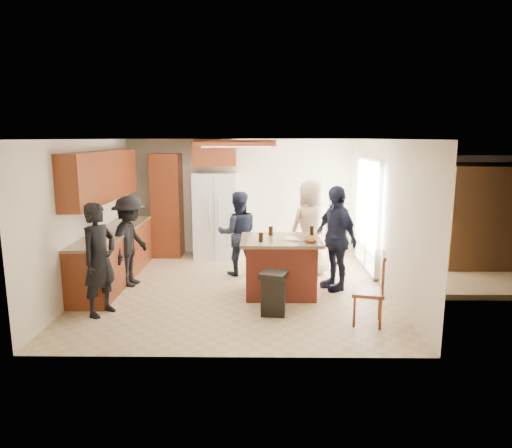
{
  "coord_description": "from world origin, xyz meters",
  "views": [
    {
      "loc": [
        0.41,
        -7.44,
        2.52
      ],
      "look_at": [
        0.33,
        -0.2,
        1.15
      ],
      "focal_mm": 32.0,
      "sensor_mm": 36.0,
      "label": 1
    }
  ],
  "objects_px": {
    "person_front_left": "(99,259)",
    "spindle_chair": "(369,292)",
    "person_behind_left": "(238,233)",
    "person_side_right": "(335,238)",
    "refrigerator": "(216,215)",
    "kitchen_island": "(281,266)",
    "person_counter": "(130,241)",
    "trash_bin": "(273,293)",
    "person_behind_right": "(311,228)"
  },
  "relations": [
    {
      "from": "person_behind_right",
      "to": "person_side_right",
      "type": "xyz_separation_m",
      "value": [
        0.32,
        -0.78,
        -0.01
      ]
    },
    {
      "from": "person_side_right",
      "to": "refrigerator",
      "type": "height_order",
      "value": "refrigerator"
    },
    {
      "from": "person_front_left",
      "to": "spindle_chair",
      "type": "distance_m",
      "value": 3.81
    },
    {
      "from": "person_counter",
      "to": "person_behind_right",
      "type": "bearing_deg",
      "value": -68.07
    },
    {
      "from": "kitchen_island",
      "to": "trash_bin",
      "type": "bearing_deg",
      "value": -99.16
    },
    {
      "from": "person_counter",
      "to": "spindle_chair",
      "type": "bearing_deg",
      "value": -103.2
    },
    {
      "from": "person_behind_left",
      "to": "refrigerator",
      "type": "distance_m",
      "value": 1.41
    },
    {
      "from": "trash_bin",
      "to": "spindle_chair",
      "type": "height_order",
      "value": "spindle_chair"
    },
    {
      "from": "person_counter",
      "to": "kitchen_island",
      "type": "xyz_separation_m",
      "value": [
        2.56,
        -0.44,
        -0.31
      ]
    },
    {
      "from": "person_front_left",
      "to": "spindle_chair",
      "type": "bearing_deg",
      "value": -69.99
    },
    {
      "from": "person_behind_left",
      "to": "person_side_right",
      "type": "distance_m",
      "value": 1.86
    },
    {
      "from": "person_behind_left",
      "to": "person_side_right",
      "type": "bearing_deg",
      "value": 146.36
    },
    {
      "from": "person_counter",
      "to": "spindle_chair",
      "type": "distance_m",
      "value": 4.08
    },
    {
      "from": "person_side_right",
      "to": "refrigerator",
      "type": "xyz_separation_m",
      "value": [
        -2.21,
        2.12,
        0.02
      ]
    },
    {
      "from": "person_side_right",
      "to": "trash_bin",
      "type": "xyz_separation_m",
      "value": [
        -1.06,
        -1.15,
        -0.56
      ]
    },
    {
      "from": "spindle_chair",
      "to": "person_behind_right",
      "type": "bearing_deg",
      "value": 103.65
    },
    {
      "from": "kitchen_island",
      "to": "trash_bin",
      "type": "xyz_separation_m",
      "value": [
        -0.14,
        -0.85,
        -0.16
      ]
    },
    {
      "from": "person_behind_right",
      "to": "refrigerator",
      "type": "height_order",
      "value": "refrigerator"
    },
    {
      "from": "person_side_right",
      "to": "trash_bin",
      "type": "distance_m",
      "value": 1.66
    },
    {
      "from": "person_behind_right",
      "to": "refrigerator",
      "type": "relative_size",
      "value": 0.99
    },
    {
      "from": "person_behind_left",
      "to": "spindle_chair",
      "type": "xyz_separation_m",
      "value": [
        1.91,
        -2.32,
        -0.33
      ]
    },
    {
      "from": "person_behind_left",
      "to": "trash_bin",
      "type": "height_order",
      "value": "person_behind_left"
    },
    {
      "from": "person_behind_right",
      "to": "refrigerator",
      "type": "xyz_separation_m",
      "value": [
        -1.89,
        1.34,
        0.01
      ]
    },
    {
      "from": "refrigerator",
      "to": "spindle_chair",
      "type": "relative_size",
      "value": 1.81
    },
    {
      "from": "person_side_right",
      "to": "refrigerator",
      "type": "relative_size",
      "value": 0.98
    },
    {
      "from": "person_behind_left",
      "to": "person_counter",
      "type": "xyz_separation_m",
      "value": [
        -1.82,
        -0.68,
        0.0
      ]
    },
    {
      "from": "person_counter",
      "to": "kitchen_island",
      "type": "distance_m",
      "value": 2.62
    },
    {
      "from": "person_counter",
      "to": "refrigerator",
      "type": "relative_size",
      "value": 0.87
    },
    {
      "from": "person_front_left",
      "to": "trash_bin",
      "type": "height_order",
      "value": "person_front_left"
    },
    {
      "from": "person_front_left",
      "to": "person_counter",
      "type": "xyz_separation_m",
      "value": [
        0.06,
        1.33,
        -0.04
      ]
    },
    {
      "from": "person_behind_left",
      "to": "refrigerator",
      "type": "xyz_separation_m",
      "value": [
        -0.54,
        1.3,
        0.12
      ]
    },
    {
      "from": "person_front_left",
      "to": "kitchen_island",
      "type": "relative_size",
      "value": 1.28
    },
    {
      "from": "kitchen_island",
      "to": "person_front_left",
      "type": "bearing_deg",
      "value": -161.33
    },
    {
      "from": "person_behind_right",
      "to": "trash_bin",
      "type": "height_order",
      "value": "person_behind_right"
    },
    {
      "from": "person_behind_left",
      "to": "trash_bin",
      "type": "xyz_separation_m",
      "value": [
        0.61,
        -1.96,
        -0.46
      ]
    },
    {
      "from": "person_front_left",
      "to": "person_side_right",
      "type": "height_order",
      "value": "person_side_right"
    },
    {
      "from": "kitchen_island",
      "to": "spindle_chair",
      "type": "height_order",
      "value": "spindle_chair"
    },
    {
      "from": "person_behind_left",
      "to": "kitchen_island",
      "type": "distance_m",
      "value": 1.38
    },
    {
      "from": "person_front_left",
      "to": "trash_bin",
      "type": "xyz_separation_m",
      "value": [
        2.49,
        0.04,
        -0.5
      ]
    },
    {
      "from": "refrigerator",
      "to": "person_side_right",
      "type": "bearing_deg",
      "value": -43.81
    },
    {
      "from": "person_front_left",
      "to": "kitchen_island",
      "type": "distance_m",
      "value": 2.79
    },
    {
      "from": "person_side_right",
      "to": "person_counter",
      "type": "height_order",
      "value": "person_side_right"
    },
    {
      "from": "refrigerator",
      "to": "kitchen_island",
      "type": "distance_m",
      "value": 2.77
    },
    {
      "from": "person_behind_right",
      "to": "trash_bin",
      "type": "bearing_deg",
      "value": 45.84
    },
    {
      "from": "person_side_right",
      "to": "refrigerator",
      "type": "bearing_deg",
      "value": -159.72
    },
    {
      "from": "person_front_left",
      "to": "person_behind_left",
      "type": "distance_m",
      "value": 2.75
    },
    {
      "from": "person_behind_right",
      "to": "person_side_right",
      "type": "relative_size",
      "value": 1.01
    },
    {
      "from": "person_behind_right",
      "to": "kitchen_island",
      "type": "xyz_separation_m",
      "value": [
        -0.61,
        -1.08,
        -0.42
      ]
    },
    {
      "from": "person_behind_right",
      "to": "kitchen_island",
      "type": "height_order",
      "value": "person_behind_right"
    },
    {
      "from": "person_side_right",
      "to": "person_behind_right",
      "type": "bearing_deg",
      "value": 176.33
    }
  ]
}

